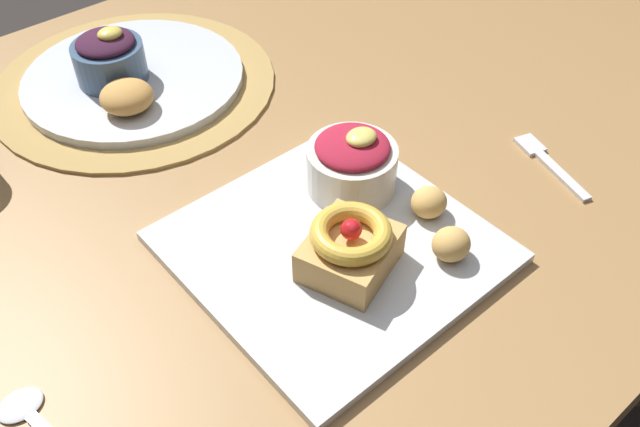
# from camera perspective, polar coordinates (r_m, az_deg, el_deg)

# --- Properties ---
(dining_table) EXTENTS (1.47, 0.95, 0.73)m
(dining_table) POSITION_cam_1_polar(r_m,az_deg,el_deg) (0.88, -6.06, -0.21)
(dining_table) COLOR olive
(dining_table) RESTS_ON ground_plane
(woven_placemat) EXTENTS (0.38, 0.38, 0.00)m
(woven_placemat) POSITION_cam_1_polar(r_m,az_deg,el_deg) (0.98, -15.25, 10.50)
(woven_placemat) COLOR #AD894C
(woven_placemat) RESTS_ON dining_table
(front_plate) EXTENTS (0.29, 0.29, 0.01)m
(front_plate) POSITION_cam_1_polar(r_m,az_deg,el_deg) (0.71, 1.06, -2.82)
(front_plate) COLOR silver
(front_plate) RESTS_ON dining_table
(cake_slice) EXTENTS (0.11, 0.10, 0.06)m
(cake_slice) POSITION_cam_1_polar(r_m,az_deg,el_deg) (0.66, 2.56, -2.81)
(cake_slice) COLOR tan
(cake_slice) RESTS_ON front_plate
(berry_ramekin) EXTENTS (0.10, 0.10, 0.08)m
(berry_ramekin) POSITION_cam_1_polar(r_m,az_deg,el_deg) (0.75, 2.70, 4.23)
(berry_ramekin) COLOR silver
(berry_ramekin) RESTS_ON front_plate
(fritter_front) EXTENTS (0.04, 0.04, 0.03)m
(fritter_front) POSITION_cam_1_polar(r_m,az_deg,el_deg) (0.73, 9.12, 0.95)
(fritter_front) COLOR tan
(fritter_front) RESTS_ON front_plate
(fritter_middle) EXTENTS (0.04, 0.04, 0.03)m
(fritter_middle) POSITION_cam_1_polar(r_m,az_deg,el_deg) (0.69, 10.93, -2.54)
(fritter_middle) COLOR tan
(fritter_middle) RESTS_ON front_plate
(back_plate) EXTENTS (0.30, 0.30, 0.01)m
(back_plate) POSITION_cam_1_polar(r_m,az_deg,el_deg) (0.97, -15.35, 10.92)
(back_plate) COLOR silver
(back_plate) RESTS_ON woven_placemat
(back_ramekin) EXTENTS (0.09, 0.09, 0.07)m
(back_ramekin) POSITION_cam_1_polar(r_m,az_deg,el_deg) (0.95, -17.27, 12.38)
(back_ramekin) COLOR #3D5675
(back_ramekin) RESTS_ON back_plate
(back_pastry) EXTENTS (0.07, 0.07, 0.04)m
(back_pastry) POSITION_cam_1_polar(r_m,az_deg,el_deg) (0.90, -15.91, 9.41)
(back_pastry) COLOR #C68E47
(back_pastry) RESTS_ON back_plate
(fork) EXTENTS (0.05, 0.12, 0.00)m
(fork) POSITION_cam_1_polar(r_m,az_deg,el_deg) (0.86, 18.52, 4.15)
(fork) COLOR silver
(fork) RESTS_ON dining_table
(spoon) EXTENTS (0.04, 0.13, 0.00)m
(spoon) POSITION_cam_1_polar(r_m,az_deg,el_deg) (0.64, -22.54, -15.96)
(spoon) COLOR silver
(spoon) RESTS_ON dining_table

